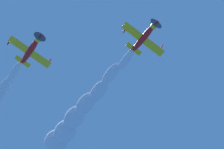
# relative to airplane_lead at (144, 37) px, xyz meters

# --- Properties ---
(airplane_lead) EXTENTS (8.32, 7.64, 3.24)m
(airplane_lead) POSITION_rel_airplane_lead_xyz_m (0.00, 0.00, 0.00)
(airplane_lead) COLOR red
(airplane_left_wingman) EXTENTS (8.44, 7.66, 3.04)m
(airplane_left_wingman) POSITION_rel_airplane_lead_xyz_m (17.85, -9.56, 0.54)
(airplane_left_wingman) COLOR red
(smoke_trail_lead) EXTENTS (10.40, 30.46, 5.37)m
(smoke_trail_lead) POSITION_rel_airplane_lead_xyz_m (5.81, -23.35, 1.70)
(smoke_trail_lead) COLOR white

